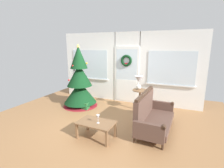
# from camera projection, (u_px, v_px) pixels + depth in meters

# --- Properties ---
(ground_plane) EXTENTS (6.76, 6.76, 0.00)m
(ground_plane) POSITION_uv_depth(u_px,v_px,m) (102.00, 124.00, 4.55)
(ground_plane) COLOR #996B42
(back_wall_with_door) EXTENTS (5.20, 0.19, 2.55)m
(back_wall_with_door) POSITION_uv_depth(u_px,v_px,m) (127.00, 68.00, 6.13)
(back_wall_with_door) COLOR white
(back_wall_with_door) RESTS_ON ground
(christmas_tree) EXTENTS (1.19, 1.19, 2.14)m
(christmas_tree) POSITION_uv_depth(u_px,v_px,m) (80.00, 83.00, 5.78)
(christmas_tree) COLOR #4C331E
(christmas_tree) RESTS_ON ground
(settee_sofa) EXTENTS (0.79, 1.65, 0.96)m
(settee_sofa) POSITION_uv_depth(u_px,v_px,m) (151.00, 115.00, 4.17)
(settee_sofa) COLOR #3D281C
(settee_sofa) RESTS_ON ground
(side_table) EXTENTS (0.50, 0.48, 0.69)m
(side_table) POSITION_uv_depth(u_px,v_px,m) (140.00, 96.00, 5.42)
(side_table) COLOR brown
(side_table) RESTS_ON ground
(table_lamp) EXTENTS (0.28, 0.28, 0.44)m
(table_lamp) POSITION_uv_depth(u_px,v_px,m) (139.00, 81.00, 5.37)
(table_lamp) COLOR silver
(table_lamp) RESTS_ON side_table
(coffee_table) EXTENTS (0.86, 0.56, 0.38)m
(coffee_table) POSITION_uv_depth(u_px,v_px,m) (96.00, 124.00, 3.81)
(coffee_table) COLOR brown
(coffee_table) RESTS_ON ground
(wine_glass) EXTENTS (0.08, 0.08, 0.20)m
(wine_glass) POSITION_uv_depth(u_px,v_px,m) (98.00, 117.00, 3.72)
(wine_glass) COLOR silver
(wine_glass) RESTS_ON coffee_table
(gift_box) EXTENTS (0.23, 0.21, 0.23)m
(gift_box) POSITION_uv_depth(u_px,v_px,m) (85.00, 106.00, 5.60)
(gift_box) COLOR #266633
(gift_box) RESTS_ON ground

